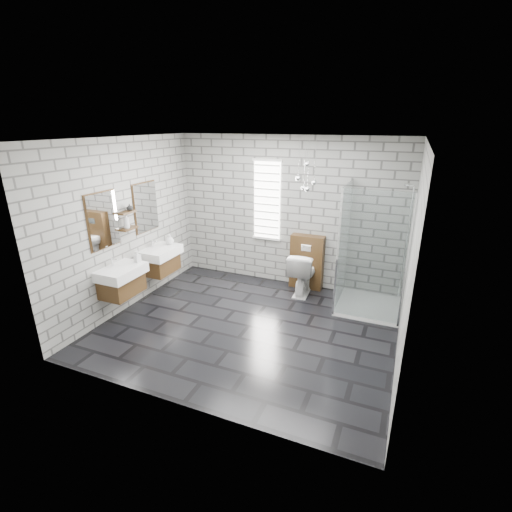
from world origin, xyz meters
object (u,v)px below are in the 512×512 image
Objects in this scene: vanity_left at (119,273)px; toilet at (303,272)px; shower_enclosure at (364,282)px; vanity_right at (159,253)px; cistern_panel at (307,262)px.

vanity_left reaches higher than toilet.
shower_enclosure is at bearing 163.21° from toilet.
vanity_left is 1.00× the size of vanity_right.
cistern_panel is at bearing 43.33° from vanity_left.
cistern_panel is at bearing -92.91° from toilet.
vanity_left is 2.03× the size of toilet.
cistern_panel is (2.33, 2.20, -0.26)m from vanity_left.
cistern_panel is at bearing 154.45° from shower_enclosure.
vanity_left and vanity_right have the same top height.
shower_enclosure is at bearing 26.21° from vanity_left.
shower_enclosure reaches higher than cistern_panel.
shower_enclosure is 2.63× the size of toilet.
toilet is at bearing 22.69° from vanity_right.
vanity_left is 3.06m from toilet.
cistern_panel is 0.27m from toilet.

